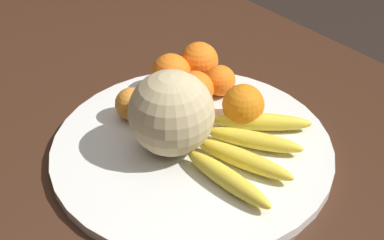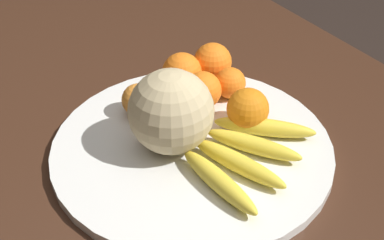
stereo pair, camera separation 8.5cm
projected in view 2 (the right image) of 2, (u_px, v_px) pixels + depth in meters
name	position (u px, v px, depth m)	size (l,w,h in m)	color
kitchen_table	(177.00, 176.00, 0.97)	(1.60, 0.99, 0.73)	#3D2316
fruit_bowl	(192.00, 148.00, 0.88)	(0.46, 0.46, 0.02)	white
melon	(171.00, 112.00, 0.84)	(0.14, 0.14, 0.14)	#C6B284
banana_bunch	(243.00, 153.00, 0.84)	(0.22, 0.23, 0.03)	brown
orange_front_left	(203.00, 90.00, 0.95)	(0.07, 0.07, 0.07)	orange
orange_front_right	(182.00, 72.00, 0.99)	(0.07, 0.07, 0.07)	orange
orange_mid_center	(248.00, 109.00, 0.90)	(0.07, 0.07, 0.07)	orange
orange_back_left	(213.00, 62.00, 1.02)	(0.07, 0.07, 0.07)	orange
orange_back_right	(138.00, 100.00, 0.93)	(0.06, 0.06, 0.06)	orange
orange_top_small	(230.00, 83.00, 0.98)	(0.06, 0.06, 0.06)	orange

